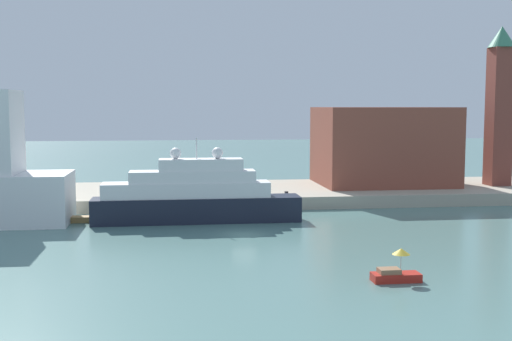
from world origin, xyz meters
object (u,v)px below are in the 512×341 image
parked_car (152,189)px  person_figure (188,192)px  small_motorboat (396,272)px  work_barge (90,219)px  mooring_bollard (286,194)px  bell_tower (500,101)px  harbor_building (383,146)px  large_yacht (194,197)px

parked_car → person_figure: 6.88m
small_motorboat → work_barge: 41.48m
parked_car → work_barge: bearing=-119.9°
parked_car → mooring_bollard: size_ratio=6.72×
work_barge → mooring_bollard: bearing=15.9°
small_motorboat → person_figure: person_figure is taller
bell_tower → person_figure: size_ratio=14.99×
small_motorboat → harbor_building: 52.53m
large_yacht → harbor_building: harbor_building is taller
work_barge → parked_car: 14.49m
small_motorboat → harbor_building: harbor_building is taller
harbor_building → bell_tower: bell_tower is taller
small_motorboat → bell_tower: (32.59, 46.05, 14.11)m
large_yacht → person_figure: (-0.49, 9.40, -0.62)m
small_motorboat → person_figure: 41.56m
small_motorboat → harbor_building: (15.27, 49.76, 7.04)m
bell_tower → mooring_bollard: bearing=-167.1°
large_yacht → bell_tower: size_ratio=1.03×
small_motorboat → parked_car: 47.91m
large_yacht → harbor_building: size_ratio=1.25×
large_yacht → work_barge: (-12.63, 1.72, -2.77)m
small_motorboat → work_barge: small_motorboat is taller
large_yacht → mooring_bollard: bearing=34.9°
large_yacht → small_motorboat: size_ratio=6.46×
small_motorboat → bell_tower: bell_tower is taller
large_yacht → mooring_bollard: size_ratio=40.38×
large_yacht → work_barge: size_ratio=4.78×
harbor_building → mooring_bollard: (-17.51, -11.69, -5.76)m
parked_car → mooring_bollard: (18.42, -5.13, -0.29)m
harbor_building → parked_car: bearing=-169.6°
parked_car → person_figure: bearing=-43.6°
harbor_building → bell_tower: 19.07m
harbor_building → bell_tower: bearing=-12.1°
bell_tower → mooring_bollard: (-34.83, -7.98, -12.84)m
work_barge → bell_tower: bearing=14.2°
large_yacht → parked_car: bearing=111.1°
large_yacht → person_figure: size_ratio=15.39×
parked_car → person_figure: (4.98, -4.75, 0.15)m
harbor_building → parked_car: harbor_building is taller
harbor_building → person_figure: harbor_building is taller
work_barge → harbor_building: 47.68m
parked_car → mooring_bollard: bearing=-15.6°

